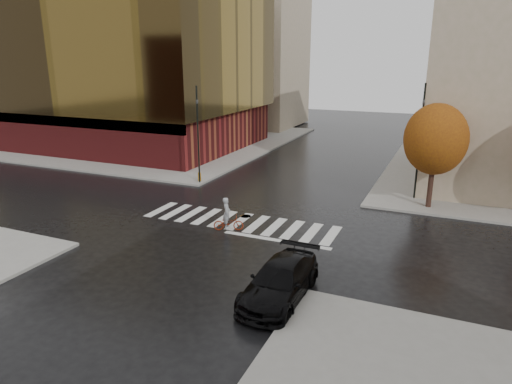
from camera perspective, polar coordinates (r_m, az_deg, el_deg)
ground at (r=26.43m, az=-2.55°, el=-4.05°), size 120.00×120.00×0.00m
sidewalk_nw at (r=54.50m, az=-12.85°, el=6.41°), size 30.00×30.00×0.15m
crosswalk at (r=26.85m, az=-2.08°, el=-3.69°), size 12.00×3.00×0.01m
office_glass at (r=51.96m, az=-16.38°, el=14.80°), size 27.00×19.00×16.00m
building_nw_far at (r=65.04m, az=-0.99°, el=17.31°), size 14.00×12.00×20.00m
tree_ne_a at (r=30.00m, az=21.54°, el=6.13°), size 3.80×3.80×6.50m
sedan at (r=18.46m, az=3.01°, el=-11.05°), size 2.15×5.16×1.49m
cyclist at (r=25.36m, az=-3.54°, el=-3.42°), size 1.75×1.19×1.88m
traffic_light_nw at (r=34.02m, az=-7.29°, el=7.84°), size 0.22×0.21×7.16m
traffic_light_ne at (r=31.62m, az=19.87°, el=6.85°), size 0.16×0.20×7.57m
fire_hydrant at (r=35.13m, az=-7.08°, el=2.00°), size 0.25×0.25×0.70m
manhole at (r=27.69m, az=-1.34°, el=-3.04°), size 0.80×0.80×0.01m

